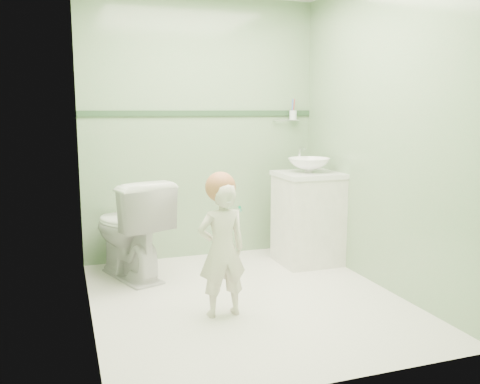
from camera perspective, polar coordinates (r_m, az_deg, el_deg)
name	(u,v)px	position (r m, az deg, el deg)	size (l,w,h in m)	color
ground	(247,299)	(3.88, 0.74, -11.78)	(2.50, 2.50, 0.00)	silver
room_shell	(247,136)	(3.63, 0.78, 6.20)	(2.50, 2.54, 2.40)	#7FAD7B
trim_stripe	(201,113)	(4.81, -4.29, 8.69)	(2.20, 0.02, 0.05)	#2D4C2E
vanity	(308,219)	(4.71, 7.50, -3.03)	(0.52, 0.50, 0.80)	silver
counter	(309,175)	(4.64, 7.61, 1.93)	(0.54, 0.52, 0.04)	white
basin	(309,165)	(4.63, 7.63, 2.96)	(0.37, 0.37, 0.13)	white
faucet	(300,155)	(4.79, 6.66, 4.14)	(0.03, 0.13, 0.18)	silver
cup_holder	(292,115)	(5.06, 5.80, 8.44)	(0.26, 0.07, 0.21)	silver
toilet	(129,228)	(4.35, -12.14, -3.97)	(0.47, 0.82, 0.83)	white
toddler	(222,250)	(3.47, -2.01, -6.42)	(0.33, 0.22, 0.91)	beige
hair_cap	(220,187)	(3.40, -2.17, 0.56)	(0.20, 0.20, 0.20)	#B16A40
teal_toothbrush	(239,208)	(3.31, -0.11, -1.80)	(0.11, 0.13, 0.08)	#0D9567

